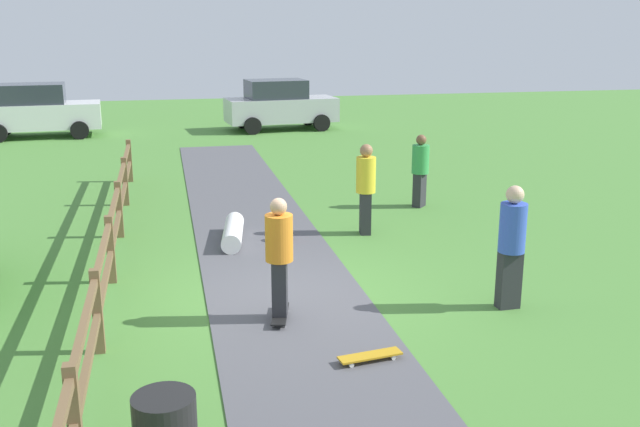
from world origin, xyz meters
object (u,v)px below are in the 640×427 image
skater_riding (279,253)px  bystander_blue (512,241)px  skater_fallen (237,232)px  skateboard_loose (370,356)px  bystander_yellow (366,185)px  parked_car_white (38,111)px  parked_car_silver (280,105)px  bystander_green (420,168)px

skater_riding → bystander_blue: (3.31, -0.25, 0.03)m
skater_fallen → skateboard_loose: 5.42m
skater_riding → bystander_yellow: bearing=59.0°
skater_fallen → parked_car_white: size_ratio=0.39×
skateboard_loose → parked_car_silver: bearing=83.9°
skater_fallen → bystander_yellow: size_ratio=0.94×
parked_car_silver → bystander_yellow: bearing=-92.6°
skater_fallen → bystander_blue: bearing=-49.0°
bystander_blue → parked_car_white: 20.66m
skateboard_loose → bystander_yellow: size_ratio=0.46×
bystander_green → parked_car_silver: size_ratio=0.37×
skateboard_loose → parked_car_silver: 19.91m
bystander_blue → parked_car_white: size_ratio=0.42×
skateboard_loose → parked_car_silver: size_ratio=0.19×
bystander_yellow → bystander_blue: (0.99, -4.10, 0.03)m
skateboard_loose → bystander_blue: size_ratio=0.45×
skater_riding → parked_car_white: 19.18m
bystander_blue → skateboard_loose: bearing=-152.6°
bystander_green → bystander_yellow: (-1.78, -1.82, 0.09)m
bystander_yellow → skater_riding: bearing=-121.0°
bystander_blue → parked_car_silver: (-0.34, 18.51, -0.05)m
skater_fallen → skateboard_loose: bearing=-78.6°
parked_car_silver → parked_car_white: (-8.82, 0.00, 0.00)m
skater_riding → skateboard_loose: skater_riding is taller
bystander_yellow → parked_car_silver: bearing=87.4°
bystander_green → bystander_blue: size_ratio=0.90×
skateboard_loose → parked_car_white: 20.91m
skateboard_loose → bystander_green: (3.23, 7.18, 0.81)m
bystander_yellow → parked_car_white: (-8.17, 14.42, -0.02)m
parked_car_silver → bystander_blue: bearing=-88.9°
skater_riding → bystander_yellow: 4.49m
parked_car_white → bystander_blue: bearing=-63.7°
skater_riding → parked_car_silver: 18.50m
bystander_blue → parked_car_silver: size_ratio=0.42×
skater_fallen → bystander_yellow: bystander_yellow is taller
skater_riding → skater_fallen: size_ratio=1.03×
skater_riding → skater_fallen: (-0.21, 3.80, -0.78)m
skater_riding → skateboard_loose: (0.86, -1.51, -0.89)m
skater_riding → skater_fallen: skater_riding is taller
bystander_yellow → bystander_blue: bystander_blue is taller
skater_fallen → bystander_blue: 5.42m
skater_fallen → bystander_blue: bystander_blue is taller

